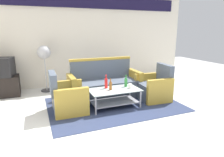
% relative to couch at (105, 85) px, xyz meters
% --- Properties ---
extents(ground_plane, '(14.00, 14.00, 0.00)m').
position_rel_couch_xyz_m(ground_plane, '(0.10, -1.54, -0.32)').
color(ground_plane, white).
extents(wall_back, '(6.52, 0.19, 2.80)m').
position_rel_couch_xyz_m(wall_back, '(0.10, 1.52, 1.16)').
color(wall_back, silver).
rests_on(wall_back, ground).
extents(rug, '(2.92, 2.01, 0.01)m').
position_rel_couch_xyz_m(rug, '(0.02, -0.61, -0.31)').
color(rug, '#2D3856').
rests_on(rug, ground).
extents(couch, '(1.80, 0.74, 0.96)m').
position_rel_couch_xyz_m(couch, '(0.00, 0.00, 0.00)').
color(couch, '#4C5666').
rests_on(couch, rug).
extents(armchair_left, '(0.71, 0.77, 0.85)m').
position_rel_couch_xyz_m(armchair_left, '(-1.03, -0.61, -0.03)').
color(armchair_left, '#4C5666').
rests_on(armchair_left, rug).
extents(armchair_right, '(0.74, 0.80, 0.85)m').
position_rel_couch_xyz_m(armchair_right, '(1.06, -0.63, -0.03)').
color(armchair_right, '#4C5666').
rests_on(armchair_right, rug).
extents(coffee_table, '(1.10, 0.60, 0.40)m').
position_rel_couch_xyz_m(coffee_table, '(-0.04, -0.75, -0.04)').
color(coffee_table, silver).
rests_on(coffee_table, rug).
extents(bottle_red, '(0.07, 0.07, 0.31)m').
position_rel_couch_xyz_m(bottle_red, '(-0.17, -0.59, 0.21)').
color(bottle_red, red).
rests_on(bottle_red, coffee_table).
extents(bottle_green, '(0.07, 0.07, 0.27)m').
position_rel_couch_xyz_m(bottle_green, '(0.29, -0.63, 0.20)').
color(bottle_green, '#2D8C38').
rests_on(bottle_green, coffee_table).
extents(bottle_brown, '(0.06, 0.06, 0.25)m').
position_rel_couch_xyz_m(bottle_brown, '(-0.13, -0.74, 0.19)').
color(bottle_brown, brown).
rests_on(bottle_brown, coffee_table).
extents(cup, '(0.08, 0.08, 0.10)m').
position_rel_couch_xyz_m(cup, '(0.32, -0.78, 0.14)').
color(cup, silver).
rests_on(cup, coffee_table).
extents(tv_stand, '(0.80, 0.50, 0.52)m').
position_rel_couch_xyz_m(tv_stand, '(-2.41, 1.01, -0.06)').
color(tv_stand, black).
rests_on(tv_stand, ground).
extents(television, '(0.69, 0.57, 0.48)m').
position_rel_couch_xyz_m(television, '(-2.41, 1.02, 0.44)').
color(television, black).
rests_on(television, tv_stand).
extents(pedestal_fan, '(0.36, 0.36, 1.27)m').
position_rel_couch_xyz_m(pedestal_fan, '(-1.34, 1.06, 0.70)').
color(pedestal_fan, '#2D2D33').
rests_on(pedestal_fan, ground).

